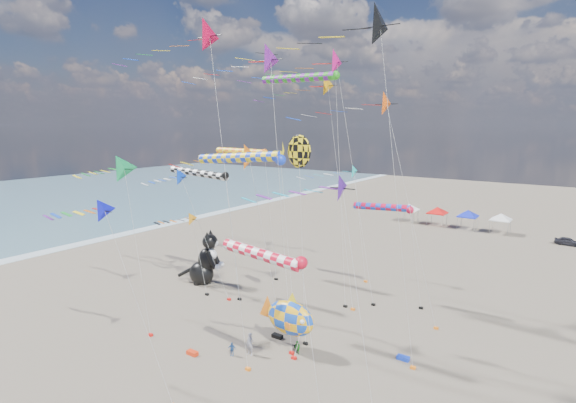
# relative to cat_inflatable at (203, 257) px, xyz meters

# --- Properties ---
(ground) EXTENTS (260.00, 260.00, 0.00)m
(ground) POSITION_rel_cat_inflatable_xyz_m (13.39, -16.74, -2.97)
(ground) COLOR brown
(ground) RESTS_ON ground
(delta_kite_0) EXTENTS (12.05, 2.20, 21.93)m
(delta_kite_0) POSITION_rel_cat_inflatable_xyz_m (12.08, 2.80, 17.52)
(delta_kite_0) COLOR orange
(delta_kite_0) RESTS_ON ground
(delta_kite_1) EXTENTS (14.06, 2.28, 20.11)m
(delta_kite_1) POSITION_rel_cat_inflatable_xyz_m (18.67, 3.24, 15.65)
(delta_kite_1) COLOR #EC530F
(delta_kite_1) RESTS_ON ground
(delta_kite_2) EXTENTS (12.64, 2.41, 15.78)m
(delta_kite_2) POSITION_rel_cat_inflatable_xyz_m (8.79, -4.18, 11.31)
(delta_kite_2) COLOR orange
(delta_kite_2) RESTS_ON ground
(delta_kite_3) EXTENTS (11.09, 1.63, 12.74)m
(delta_kite_3) POSITION_rel_cat_inflatable_xyz_m (8.38, -16.73, 8.51)
(delta_kite_3) COLOR #0E12CA
(delta_kite_3) RESTS_ON ground
(delta_kite_4) EXTENTS (10.10, 1.68, 12.91)m
(delta_kite_4) POSITION_rel_cat_inflatable_xyz_m (9.90, 10.46, 8.66)
(delta_kite_4) COLOR #12C5C0
(delta_kite_4) RESTS_ON ground
(delta_kite_5) EXTENTS (8.42, 1.62, 14.76)m
(delta_kite_5) POSITION_rel_cat_inflatable_xyz_m (22.64, -13.05, 10.54)
(delta_kite_5) COLOR #461789
(delta_kite_5) RESTS_ON ground
(delta_kite_6) EXTENTS (16.12, 2.65, 24.40)m
(delta_kite_6) POSITION_rel_cat_inflatable_xyz_m (12.23, 4.91, 19.81)
(delta_kite_6) COLOR #CE1172
(delta_kite_6) RESTS_ON ground
(delta_kite_7) EXTENTS (11.20, 2.57, 14.84)m
(delta_kite_7) POSITION_rel_cat_inflatable_xyz_m (1.30, -11.38, 10.34)
(delta_kite_7) COLOR #118F4B
(delta_kite_7) RESTS_ON ground
(delta_kite_8) EXTENTS (9.83, 1.87, 13.00)m
(delta_kite_8) POSITION_rel_cat_inflatable_xyz_m (0.76, -1.99, 8.75)
(delta_kite_8) COLOR #083BD9
(delta_kite_8) RESTS_ON ground
(delta_kite_9) EXTENTS (8.26, 1.52, 8.45)m
(delta_kite_9) POSITION_rel_cat_inflatable_xyz_m (-1.06, -2.29, 4.28)
(delta_kite_9) COLOR #FF9F17
(delta_kite_9) RESTS_ON ground
(delta_kite_10) EXTENTS (14.84, 2.98, 24.98)m
(delta_kite_10) POSITION_rel_cat_inflatable_xyz_m (20.75, -4.04, 20.27)
(delta_kite_10) COLOR black
(delta_kite_10) RESTS_ON ground
(delta_kite_11) EXTENTS (15.07, 2.52, 24.54)m
(delta_kite_11) POSITION_rel_cat_inflatable_xyz_m (9.64, -10.86, 20.00)
(delta_kite_11) COLOR #C30733
(delta_kite_11) RESTS_ON ground
(delta_kite_12) EXTENTS (12.17, 2.37, 23.04)m
(delta_kite_12) POSITION_rel_cat_inflatable_xyz_m (12.37, -7.21, 18.57)
(delta_kite_12) COLOR #731A8B
(delta_kite_12) RESTS_ON ground
(windsock_0) EXTENTS (8.55, 0.84, 14.56)m
(windsock_0) POSITION_rel_cat_inflatable_xyz_m (1.32, 5.43, 11.10)
(windsock_0) COLOR orange
(windsock_0) RESTS_ON ground
(windsock_1) EXTENTS (9.00, 0.72, 12.70)m
(windsock_1) POSITION_rel_cat_inflatable_xyz_m (1.52, -1.37, 9.29)
(windsock_1) COLOR black
(windsock_1) RESTS_ON ground
(windsock_2) EXTENTS (9.80, 0.81, 21.89)m
(windsock_2) POSITION_rel_cat_inflatable_xyz_m (10.62, 3.01, 18.41)
(windsock_2) COLOR #249C1C
(windsock_2) RESTS_ON ground
(windsock_3) EXTENTS (7.49, 0.76, 9.83)m
(windsock_3) POSITION_rel_cat_inflatable_xyz_m (18.47, -12.85, 6.42)
(windsock_3) COLOR red
(windsock_3) RESTS_ON ground
(windsock_4) EXTENTS (7.28, 0.72, 9.70)m
(windsock_4) POSITION_rel_cat_inflatable_xyz_m (17.88, 6.73, 6.30)
(windsock_4) COLOR red
(windsock_4) RESTS_ON ground
(windsock_5) EXTENTS (9.95, 0.83, 14.98)m
(windsock_5) POSITION_rel_cat_inflatable_xyz_m (11.09, -6.17, 11.53)
(windsock_5) COLOR blue
(windsock_5) RESTS_ON ground
(angelfish_kite) EXTENTS (3.74, 3.02, 16.37)m
(angelfish_kite) POSITION_rel_cat_inflatable_xyz_m (14.39, -3.38, 11.96)
(angelfish_kite) COLOR yellow
(angelfish_kite) RESTS_ON ground
(cat_inflatable) EXTENTS (4.92, 3.74, 5.95)m
(cat_inflatable) POSITION_rel_cat_inflatable_xyz_m (0.00, 0.00, 0.00)
(cat_inflatable) COLOR black
(cat_inflatable) RESTS_ON ground
(fish_inflatable) EXTENTS (5.50, 2.12, 4.71)m
(fish_inflatable) POSITION_rel_cat_inflatable_xyz_m (16.03, -6.73, -0.37)
(fish_inflatable) COLOR blue
(fish_inflatable) RESTS_ON ground
(person_adult) EXTENTS (0.64, 0.43, 1.73)m
(person_adult) POSITION_rel_cat_inflatable_xyz_m (14.00, -9.09, -2.11)
(person_adult) COLOR gray
(person_adult) RESTS_ON ground
(child_green) EXTENTS (0.58, 0.50, 1.02)m
(child_green) POSITION_rel_cat_inflatable_xyz_m (16.88, -6.95, -2.47)
(child_green) COLOR #176D18
(child_green) RESTS_ON ground
(child_blue) EXTENTS (0.68, 0.50, 1.07)m
(child_blue) POSITION_rel_cat_inflatable_xyz_m (12.96, -9.96, -2.44)
(child_blue) COLOR #275499
(child_blue) RESTS_ON ground
(kite_bag_1) EXTENTS (0.90, 0.44, 0.30)m
(kite_bag_1) POSITION_rel_cat_inflatable_xyz_m (23.78, -3.24, -2.82)
(kite_bag_1) COLOR blue
(kite_bag_1) RESTS_ON ground
(kite_bag_2) EXTENTS (0.90, 0.44, 0.30)m
(kite_bag_2) POSITION_rel_cat_inflatable_xyz_m (14.09, -5.71, -2.82)
(kite_bag_2) COLOR black
(kite_bag_2) RESTS_ON ground
(kite_bag_3) EXTENTS (0.90, 0.44, 0.30)m
(kite_bag_3) POSITION_rel_cat_inflatable_xyz_m (10.43, -11.58, -2.82)
(kite_bag_3) COLOR red
(kite_bag_3) RESTS_ON ground
(tent_row) EXTENTS (19.20, 4.20, 3.80)m
(tent_row) POSITION_rel_cat_inflatable_xyz_m (14.89, 43.26, 0.17)
(tent_row) COLOR white
(tent_row) RESTS_ON ground
(parked_car) EXTENTS (3.48, 1.57, 1.16)m
(parked_car) POSITION_rel_cat_inflatable_xyz_m (31.73, 41.26, -2.39)
(parked_car) COLOR #26262D
(parked_car) RESTS_ON ground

